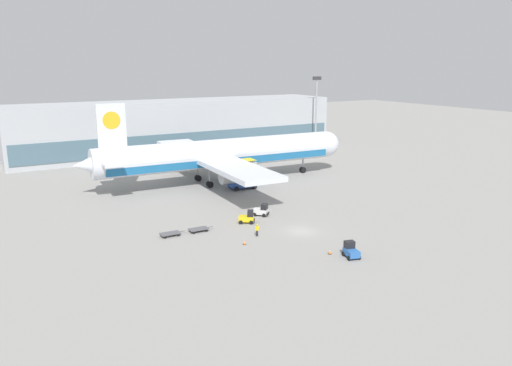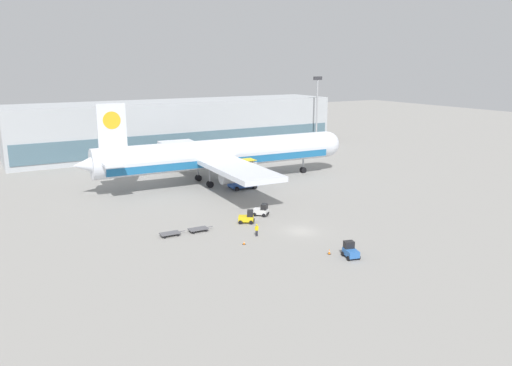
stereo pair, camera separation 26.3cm
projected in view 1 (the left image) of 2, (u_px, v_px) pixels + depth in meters
ground_plane at (301, 231)px, 73.15m from camera, size 400.00×400.00×0.00m
terminal_building at (178, 126)px, 139.31m from camera, size 90.00×18.20×14.00m
light_mast at (316, 106)px, 146.05m from camera, size 2.80×0.50×20.36m
airplane_main at (218, 155)px, 101.92m from camera, size 58.10×48.30×17.00m
scissor_lift_loader at (242, 178)px, 97.79m from camera, size 5.32×3.56×5.71m
baggage_tug_foreground at (262, 210)px, 80.56m from camera, size 2.70×2.76×2.00m
baggage_tug_mid at (351, 251)px, 63.21m from camera, size 2.13×2.71×2.00m
baggage_tug_far at (247, 217)px, 76.88m from camera, size 2.82×2.56×2.00m
baggage_dolly_lead at (170, 234)px, 71.07m from camera, size 3.71×1.56×0.48m
baggage_dolly_second at (199, 229)px, 72.99m from camera, size 3.71×1.56×0.48m
ground_crew_near at (257, 229)px, 70.86m from camera, size 0.57×0.24×1.82m
traffic_cone_near at (244, 243)px, 67.82m from camera, size 0.40×0.40×0.55m
traffic_cone_far at (330, 252)px, 64.34m from camera, size 0.40×0.40×0.73m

